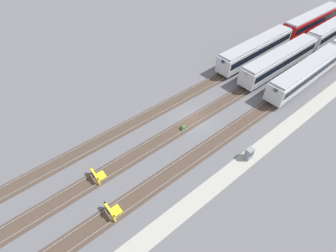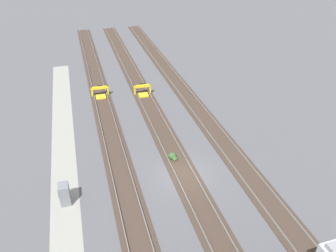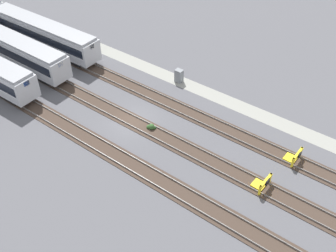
% 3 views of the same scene
% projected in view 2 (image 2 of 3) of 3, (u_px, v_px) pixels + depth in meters
% --- Properties ---
extents(ground_plane, '(400.00, 400.00, 0.00)m').
position_uv_depth(ground_plane, '(185.00, 176.00, 25.55)').
color(ground_plane, '#5B5B60').
extents(service_walkway, '(54.00, 2.00, 0.01)m').
position_uv_depth(service_walkway, '(65.00, 199.00, 23.38)').
color(service_walkway, '#9E9E93').
rests_on(service_walkway, ground).
extents(rail_track_nearest, '(90.00, 2.24, 0.21)m').
position_uv_depth(rail_track_nearest, '(124.00, 187.00, 24.39)').
color(rail_track_nearest, '#47382D').
rests_on(rail_track_nearest, ground).
extents(rail_track_near_inner, '(90.00, 2.24, 0.21)m').
position_uv_depth(rail_track_near_inner, '(185.00, 175.00, 25.53)').
color(rail_track_near_inner, '#47382D').
rests_on(rail_track_near_inner, ground).
extents(rail_track_middle, '(90.00, 2.24, 0.21)m').
position_uv_depth(rail_track_middle, '(240.00, 165.00, 26.66)').
color(rail_track_middle, '#47382D').
rests_on(rail_track_middle, ground).
extents(bumper_stop_nearest_track, '(1.36, 2.00, 1.22)m').
position_uv_depth(bumper_stop_nearest_track, '(100.00, 93.00, 37.14)').
color(bumper_stop_nearest_track, yellow).
rests_on(bumper_stop_nearest_track, ground).
extents(bumper_stop_near_inner_track, '(1.38, 2.01, 1.22)m').
position_uv_depth(bumper_stop_near_inner_track, '(143.00, 91.00, 37.54)').
color(bumper_stop_near_inner_track, yellow).
rests_on(bumper_stop_near_inner_track, ground).
extents(electrical_cabinet, '(0.90, 0.73, 1.60)m').
position_uv_depth(electrical_cabinet, '(65.00, 194.00, 22.65)').
color(electrical_cabinet, gray).
rests_on(electrical_cabinet, ground).
extents(weed_clump, '(0.92, 0.70, 0.64)m').
position_uv_depth(weed_clump, '(173.00, 157.00, 27.24)').
color(weed_clump, '#38602D').
rests_on(weed_clump, ground).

